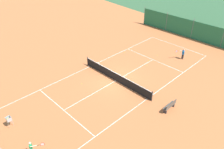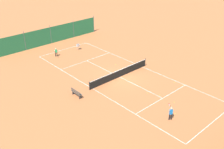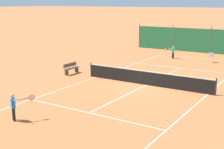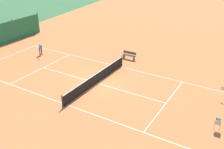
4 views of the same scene
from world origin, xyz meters
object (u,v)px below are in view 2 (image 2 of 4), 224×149
tennis_ball_service_box (175,114)px  player_far_service (56,52)px  tennis_ball_alley_left (174,83)px  tennis_ball_alley_right (116,64)px  player_near_baseline (171,112)px  courtside_bench (76,93)px  tennis_ball_mid_court (160,95)px  ball_hopper (78,46)px  tennis_ball_far_corner (135,68)px  tennis_ball_near_corner (182,85)px  tennis_ball_by_net_left (174,102)px  tennis_ball_by_net_right (147,93)px  tennis_net (120,73)px

tennis_ball_service_box → player_far_service: bearing=-87.3°
tennis_ball_alley_left → tennis_ball_alley_right: (1.60, -8.13, 0.00)m
player_near_baseline → tennis_ball_alley_right: player_near_baseline is taller
courtside_bench → tennis_ball_mid_court: bearing=139.1°
player_far_service → ball_hopper: player_far_service is taller
tennis_ball_far_corner → tennis_ball_service_box: 10.46m
tennis_ball_near_corner → player_near_baseline: bearing=24.7°
tennis_ball_alley_left → tennis_ball_by_net_left: (3.39, 2.38, 0.00)m
tennis_ball_by_net_right → courtside_bench: bearing=-37.6°
courtside_bench → player_far_service: bearing=-111.1°
tennis_ball_mid_court → courtside_bench: (6.58, -5.70, 0.42)m
tennis_ball_alley_left → tennis_ball_by_net_left: size_ratio=1.00×
tennis_net → tennis_ball_mid_court: bearing=92.3°
player_near_baseline → tennis_ball_by_net_left: player_near_baseline is taller
player_far_service → tennis_ball_service_box: 19.36m
ball_hopper → tennis_ball_alley_left: bearing=97.9°
tennis_ball_alley_right → tennis_ball_service_box: same height
tennis_net → player_far_service: player_far_service is taller
player_near_baseline → courtside_bench: player_near_baseline is taller
tennis_ball_by_net_left → courtside_bench: size_ratio=0.04×
ball_hopper → courtside_bench: (7.80, 10.52, -0.21)m
ball_hopper → tennis_ball_alley_right: bearing=94.3°
tennis_net → courtside_bench: bearing=1.1°
player_far_service → tennis_ball_alley_left: (-5.90, 15.69, -0.68)m
tennis_ball_mid_court → courtside_bench: size_ratio=0.04×
tennis_ball_alley_left → player_near_baseline: bearing=32.3°
tennis_ball_far_corner → tennis_ball_by_net_right: bearing=55.4°
tennis_ball_far_corner → tennis_ball_mid_court: bearing=65.3°
tennis_ball_alley_right → tennis_ball_near_corner: bearing=100.8°
tennis_ball_alley_right → tennis_ball_service_box: size_ratio=1.00×
tennis_ball_far_corner → tennis_ball_near_corner: bearing=95.1°
tennis_ball_by_net_left → ball_hopper: 18.11m
player_near_baseline → tennis_ball_alley_left: size_ratio=19.87×
tennis_ball_mid_court → tennis_ball_alley_right: bearing=-101.7°
player_far_service → tennis_ball_near_corner: player_far_service is taller
tennis_ball_far_corner → tennis_net: bearing=9.5°
player_far_service → courtside_bench: player_far_service is taller
tennis_net → player_near_baseline: bearing=75.4°
tennis_ball_alley_left → tennis_ball_mid_court: (3.39, 0.55, 0.00)m
player_far_service → tennis_ball_by_net_left: bearing=97.9°
player_near_baseline → tennis_ball_service_box: player_near_baseline is taller
tennis_ball_mid_court → ball_hopper: size_ratio=0.07×
tennis_ball_alley_left → tennis_ball_mid_court: bearing=9.1°
tennis_ball_alley_right → tennis_ball_by_net_left: same height
tennis_ball_mid_court → tennis_ball_service_box: same height
tennis_ball_by_net_left → courtside_bench: 10.01m
tennis_net → ball_hopper: (-1.46, -10.40, 0.16)m
tennis_net → tennis_ball_by_net_right: tennis_net is taller
player_near_baseline → ball_hopper: (-3.82, -19.46, -0.11)m
tennis_ball_by_net_right → tennis_net: bearing=-95.3°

